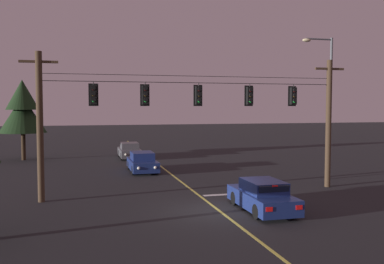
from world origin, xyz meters
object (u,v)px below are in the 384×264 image
traffic_light_centre (199,95)px  traffic_light_rightmost (293,96)px  car_oncoming_lead (142,162)px  street_lamp_corner (327,96)px  traffic_light_right_inner (250,96)px  car_oncoming_trailing (130,151)px  traffic_light_left_inner (145,95)px  car_waiting_near_lane (262,196)px  tree_verge_far (23,109)px  traffic_light_leftmost (94,95)px

traffic_light_centre → traffic_light_rightmost: (5.49, 0.00, 0.00)m
car_oncoming_lead → street_lamp_corner: street_lamp_corner is taller
traffic_light_right_inner → car_oncoming_trailing: (-4.75, 16.71, -4.58)m
traffic_light_left_inner → car_waiting_near_lane: size_ratio=0.28×
tree_verge_far → traffic_light_left_inner: bearing=-65.2°
traffic_light_centre → car_waiting_near_lane: traffic_light_centre is taller
traffic_light_left_inner → traffic_light_rightmost: (8.31, 0.00, 0.00)m
traffic_light_right_inner → tree_verge_far: 22.37m
traffic_light_left_inner → tree_verge_far: 19.38m
traffic_light_leftmost → tree_verge_far: bearing=107.5°
car_oncoming_trailing → traffic_light_rightmost: bearing=-66.2°
traffic_light_left_inner → car_oncoming_trailing: traffic_light_left_inner is taller
traffic_light_left_inner → traffic_light_right_inner: same height
traffic_light_left_inner → street_lamp_corner: 12.09m
traffic_light_right_inner → car_oncoming_trailing: size_ratio=0.28×
car_oncoming_trailing → traffic_light_centre: bearing=-83.6°
traffic_light_right_inner → car_oncoming_trailing: bearing=105.9°
traffic_light_right_inner → car_waiting_near_lane: 6.40m
car_waiting_near_lane → car_oncoming_lead: 13.29m
traffic_light_leftmost → traffic_light_rightmost: 10.89m
traffic_light_leftmost → traffic_light_left_inner: bearing=0.0°
traffic_light_leftmost → street_lamp_corner: size_ratio=0.14×
traffic_light_rightmost → car_waiting_near_lane: 7.32m
traffic_light_left_inner → street_lamp_corner: (11.86, 2.35, 0.08)m
traffic_light_right_inner → traffic_light_rightmost: size_ratio=1.00×
car_oncoming_trailing → tree_verge_far: tree_verge_far is taller
traffic_light_rightmost → tree_verge_far: tree_verge_far is taller
traffic_light_rightmost → traffic_light_leftmost: bearing=180.0°
traffic_light_left_inner → traffic_light_centre: bearing=0.0°
traffic_light_left_inner → tree_verge_far: bearing=114.8°
traffic_light_centre → street_lamp_corner: 9.33m
traffic_light_leftmost → street_lamp_corner: bearing=9.2°
traffic_light_left_inner → street_lamp_corner: size_ratio=0.14×
traffic_light_leftmost → traffic_light_left_inner: 2.57m
street_lamp_corner → car_oncoming_lead: bearing=150.6°
traffic_light_rightmost → car_oncoming_trailing: 18.82m
traffic_light_leftmost → traffic_light_left_inner: size_ratio=1.00×
traffic_light_left_inner → traffic_light_right_inner: bearing=0.0°
traffic_light_rightmost → car_oncoming_lead: traffic_light_rightmost is taller
car_waiting_near_lane → tree_verge_far: (-12.69, 21.90, 3.79)m
traffic_light_right_inner → car_oncoming_lead: size_ratio=0.28×
street_lamp_corner → car_oncoming_trailing: bearing=127.2°
traffic_light_centre → traffic_light_right_inner: size_ratio=1.00×
traffic_light_right_inner → street_lamp_corner: (6.16, 2.35, 0.08)m
traffic_light_left_inner → tree_verge_far: size_ratio=0.18×
traffic_light_leftmost → street_lamp_corner: 14.62m
traffic_light_rightmost → car_waiting_near_lane: bearing=-130.8°
car_oncoming_trailing → street_lamp_corner: 18.63m
car_oncoming_lead → street_lamp_corner: bearing=-29.4°
car_waiting_near_lane → car_oncoming_trailing: same height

